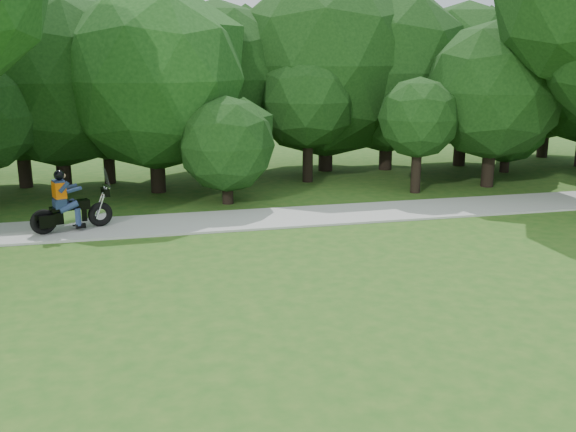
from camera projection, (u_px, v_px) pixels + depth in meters
name	position (u px, v px, depth m)	size (l,w,h in m)	color
ground	(423.00, 332.00, 10.81)	(100.00, 100.00, 0.00)	#255618
walkway	(303.00, 216.00, 18.35)	(60.00, 2.20, 0.06)	#ADADA8
tree_line	(250.00, 78.00, 23.40)	(40.10, 11.90, 7.84)	black
touring_motorcycle	(66.00, 209.00, 16.58)	(2.06, 1.15, 1.62)	black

